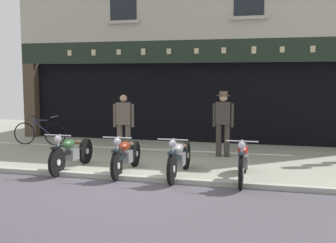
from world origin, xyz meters
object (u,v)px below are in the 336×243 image
object	(u,v)px
advert_board_near	(106,85)
leaning_bicycle	(39,133)
motorcycle_center_left	(126,155)
shopkeeper_center	(223,120)
salesman_left	(124,122)
motorcycle_left	(72,152)
motorcycle_center_right	(243,160)
motorcycle_center	(179,157)

from	to	relation	value
advert_board_near	leaning_bicycle	size ratio (longest dim) A/B	0.62
motorcycle_center_left	shopkeeper_center	world-z (taller)	shopkeeper_center
motorcycle_center_left	salesman_left	distance (m)	2.03
motorcycle_left	shopkeeper_center	distance (m)	4.04
motorcycle_center_right	leaning_bicycle	xyz separation A→B (m)	(-6.55, 2.97, -0.06)
motorcycle_left	shopkeeper_center	size ratio (longest dim) A/B	1.14
motorcycle_center_right	motorcycle_center_left	bearing A→B (deg)	-1.04
motorcycle_center_right	leaning_bicycle	size ratio (longest dim) A/B	1.20
shopkeeper_center	leaning_bicycle	world-z (taller)	shopkeeper_center
motorcycle_center_right	advert_board_near	bearing A→B (deg)	-44.07
salesman_left	shopkeeper_center	world-z (taller)	shopkeeper_center
motorcycle_center_right	salesman_left	world-z (taller)	salesman_left
motorcycle_center_right	advert_board_near	distance (m)	7.06
salesman_left	motorcycle_center	bearing A→B (deg)	123.41
motorcycle_center	motorcycle_center_right	world-z (taller)	motorcycle_center_right
motorcycle_center_left	motorcycle_left	bearing A→B (deg)	-1.82
motorcycle_center_left	motorcycle_center_right	distance (m)	2.57
salesman_left	shopkeeper_center	xyz separation A→B (m)	(2.60, 0.57, 0.06)
motorcycle_center	leaning_bicycle	distance (m)	5.98
advert_board_near	motorcycle_center_left	bearing A→B (deg)	-62.59
advert_board_near	leaning_bicycle	world-z (taller)	advert_board_near
salesman_left	leaning_bicycle	distance (m)	3.48
motorcycle_center	motorcycle_center_left	bearing A→B (deg)	-0.81
motorcycle_center	advert_board_near	bearing A→B (deg)	-52.29
shopkeeper_center	leaning_bicycle	size ratio (longest dim) A/B	1.01
motorcycle_left	salesman_left	size ratio (longest dim) A/B	1.20
salesman_left	advert_board_near	bearing A→B (deg)	-72.40
motorcycle_center_right	motorcycle_center	bearing A→B (deg)	-0.65
motorcycle_center_left	motorcycle_center_right	bearing A→B (deg)	177.32
shopkeeper_center	advert_board_near	world-z (taller)	advert_board_near
motorcycle_center_left	salesman_left	world-z (taller)	salesman_left
shopkeeper_center	leaning_bicycle	xyz separation A→B (m)	(-5.86, 0.55, -0.60)
motorcycle_center_left	motorcycle_center	xyz separation A→B (m)	(1.22, -0.02, 0.01)
salesman_left	advert_board_near	distance (m)	3.51
salesman_left	leaning_bicycle	bearing A→B (deg)	-32.15
motorcycle_center	salesman_left	bearing A→B (deg)	-43.45
shopkeeper_center	leaning_bicycle	distance (m)	5.91
motorcycle_left	motorcycle_center_right	bearing A→B (deg)	-179.57
motorcycle_left	advert_board_near	size ratio (longest dim) A/B	1.86
motorcycle_left	motorcycle_center_left	size ratio (longest dim) A/B	1.01
motorcycle_center_right	shopkeeper_center	size ratio (longest dim) A/B	1.19
motorcycle_center_left	shopkeeper_center	distance (m)	3.10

